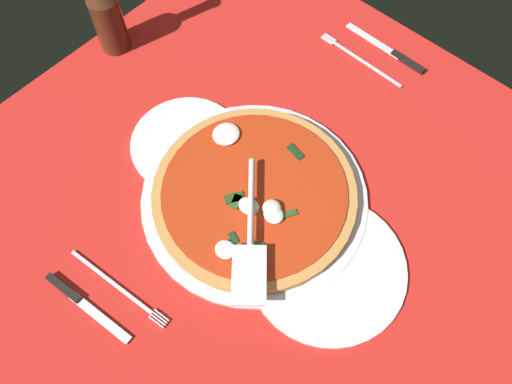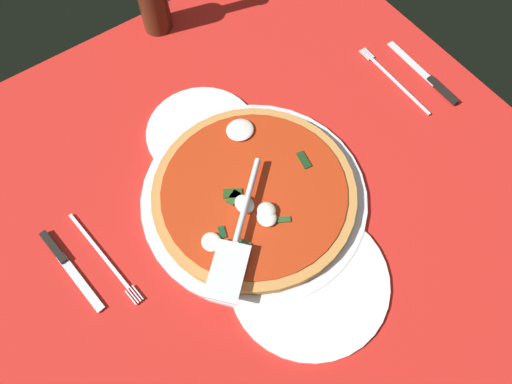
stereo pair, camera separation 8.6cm
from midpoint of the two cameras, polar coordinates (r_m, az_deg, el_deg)
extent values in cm
cube|color=red|center=(88.23, 3.12, -1.87)|extent=(102.79, 102.79, 0.80)
cube|color=silver|center=(109.15, -20.57, 11.27)|extent=(9.34, 9.34, 0.10)
cube|color=silver|center=(112.00, -12.02, 16.05)|extent=(9.34, 9.34, 0.10)
cube|color=silver|center=(117.78, -3.75, 20.17)|extent=(9.34, 9.34, 0.10)
cube|color=silver|center=(102.69, -22.89, 5.46)|extent=(9.34, 9.34, 0.10)
cube|color=silver|center=(104.05, -13.91, 10.76)|extent=(9.34, 9.34, 0.10)
cube|color=silver|center=(108.65, -5.14, 15.51)|extent=(9.34, 9.34, 0.10)
cube|color=silver|center=(116.12, 3.04, 19.47)|extent=(9.34, 9.34, 0.10)
cube|color=silver|center=(97.25, -16.00, 4.64)|extent=(9.34, 9.34, 0.10)
cube|color=silver|center=(100.44, -6.70, 10.04)|extent=(9.34, 9.34, 0.10)
cube|color=silver|center=(106.85, 2.03, 14.72)|extent=(9.34, 9.34, 0.10)
cube|color=silver|center=(115.95, 9.87, 18.51)|extent=(9.34, 9.34, 0.10)
cube|color=silver|center=(91.86, -18.33, -2.30)|extent=(9.34, 9.34, 0.10)
cube|color=silver|center=(93.38, -8.44, 3.66)|extent=(9.34, 9.34, 0.10)
cube|color=silver|center=(98.48, 0.89, 9.12)|extent=(9.34, 9.34, 0.10)
cube|color=silver|center=(106.67, 9.27, 13.69)|extent=(9.34, 9.34, 0.10)
cube|color=silver|center=(117.28, 16.55, 17.31)|extent=(9.34, 9.34, 0.10)
cube|color=silver|center=(88.14, -20.94, -9.95)|extent=(9.34, 9.34, 0.10)
cube|color=silver|center=(87.75, -10.42, -3.65)|extent=(9.34, 9.34, 0.10)
cube|color=silver|center=(91.27, -0.40, 2.55)|extent=(9.34, 9.34, 0.10)
cube|color=silver|center=(98.28, 8.60, 8.01)|extent=(9.34, 9.34, 0.10)
cube|color=silver|center=(108.11, 16.36, 12.47)|extent=(9.34, 9.34, 0.10)
cube|color=silver|center=(86.30, -23.85, -18.08)|extent=(9.34, 9.34, 0.10)
cube|color=silver|center=(83.85, -12.66, -11.80)|extent=(9.34, 9.34, 0.10)
cube|color=silver|center=(85.51, -1.88, -5.03)|extent=(9.34, 9.34, 0.10)
cube|color=silver|center=(91.06, 7.83, 1.35)|extent=(9.34, 9.34, 0.10)
cube|color=silver|center=(99.85, 16.15, 6.78)|extent=(9.34, 9.34, 0.10)
cube|color=silver|center=(111.11, 23.10, 11.13)|extent=(9.34, 9.34, 0.10)
cube|color=silver|center=(81.49, -3.58, -13.52)|extent=(9.34, 9.34, 0.10)
cube|color=silver|center=(85.27, 6.94, -6.33)|extent=(9.34, 9.34, 0.10)
cube|color=silver|center=(92.74, 15.92, 0.15)|extent=(9.34, 9.34, 0.10)
cube|color=silver|center=(103.09, 23.32, 5.50)|extent=(9.34, 9.34, 0.10)
cube|color=silver|center=(81.25, 5.92, -14.94)|extent=(9.34, 9.34, 0.10)
cube|color=silver|center=(87.07, 15.65, -7.46)|extent=(9.34, 9.34, 0.10)
cube|color=silver|center=(96.23, 23.57, -0.99)|extent=(9.34, 9.34, 0.10)
cube|color=silver|center=(83.14, 15.33, -15.96)|extent=(9.34, 9.34, 0.10)
cube|color=silver|center=(90.78, 23.86, -8.37)|extent=(9.34, 9.34, 0.10)
cube|color=silver|center=(87.01, 24.19, -16.54)|extent=(9.34, 9.34, 0.10)
cylinder|color=silver|center=(87.87, 2.80, -0.74)|extent=(39.03, 39.03, 1.14)
cylinder|color=white|center=(94.85, -3.51, 6.51)|extent=(20.42, 20.42, 1.00)
cylinder|color=white|center=(83.11, 8.98, -10.08)|extent=(25.64, 25.64, 1.00)
cylinder|color=#C98743|center=(86.63, 2.84, -0.32)|extent=(34.95, 34.95, 1.66)
cylinder|color=#B62F10|center=(85.76, 2.87, -0.02)|extent=(31.67, 31.67, 0.30)
ellipsoid|color=white|center=(83.63, 1.54, -1.52)|extent=(3.70, 3.00, 1.35)
ellipsoid|color=silver|center=(83.21, 4.16, -2.38)|extent=(3.17, 3.11, 1.36)
ellipsoid|color=white|center=(91.25, 0.91, 6.75)|extent=(4.75, 5.03, 0.89)
ellipsoid|color=white|center=(81.06, -1.99, -5.92)|extent=(3.41, 3.18, 0.97)
ellipsoid|color=white|center=(82.83, 4.20, -3.16)|extent=(3.45, 3.20, 1.11)
cube|color=#123E1F|center=(82.01, -0.82, -4.84)|extent=(2.28, 1.64, 0.30)
cube|color=#225227|center=(81.25, 1.42, -6.18)|extent=(3.12, 2.70, 0.30)
cube|color=#264E22|center=(83.36, 6.03, -3.39)|extent=(2.09, 2.55, 0.30)
cube|color=#1F4416|center=(84.99, 0.25, -0.44)|extent=(3.20, 3.62, 0.30)
cube|color=#16381A|center=(89.09, 8.15, 3.33)|extent=(3.65, 1.93, 0.30)
cube|color=#284F21|center=(84.64, 0.37, -0.91)|extent=(2.33, 3.01, 0.30)
cube|color=silver|center=(78.27, -0.04, -9.15)|extent=(10.32, 10.71, 0.30)
cylinder|color=silver|center=(82.67, 1.93, -1.04)|extent=(10.93, 12.27, 1.00)
cube|color=white|center=(86.61, -15.88, -7.75)|extent=(18.28, 13.26, 0.60)
cube|color=silver|center=(86.30, -14.56, -6.63)|extent=(17.15, 2.44, 0.25)
cube|color=silver|center=(82.51, -10.94, -11.90)|extent=(3.01, 0.54, 0.25)
cube|color=silver|center=(82.53, -10.69, -11.71)|extent=(3.01, 0.54, 0.25)
cube|color=silver|center=(82.55, -10.44, -11.53)|extent=(3.01, 0.54, 0.25)
cube|color=silver|center=(82.57, -10.20, -11.34)|extent=(3.01, 0.54, 0.25)
cube|color=black|center=(88.31, -19.20, -6.14)|extent=(7.02, 1.94, 0.80)
cube|color=silver|center=(85.16, -16.39, -9.96)|extent=(12.20, 2.69, 0.25)
cube|color=white|center=(108.06, 19.17, 11.56)|extent=(16.43, 13.35, 0.60)
cube|color=silver|center=(105.98, 18.12, 11.08)|extent=(16.76, 0.90, 0.25)
cube|color=silver|center=(109.95, 14.87, 14.70)|extent=(3.00, 0.27, 0.25)
cube|color=silver|center=(109.70, 14.70, 14.61)|extent=(3.00, 0.27, 0.25)
cube|color=silver|center=(109.44, 14.52, 14.53)|extent=(3.00, 0.27, 0.25)
cube|color=silver|center=(109.19, 14.35, 14.44)|extent=(3.00, 0.27, 0.25)
cube|color=black|center=(107.73, 22.42, 10.32)|extent=(7.62, 1.34, 0.80)
cube|color=silver|center=(110.50, 19.32, 13.29)|extent=(13.32, 1.64, 0.25)
cylinder|color=#432314|center=(109.43, -9.06, 19.85)|extent=(5.97, 5.97, 12.09)
camera|label=1|loc=(0.04, -87.12, 5.47)|focal=35.67mm
camera|label=2|loc=(0.04, 92.88, -5.47)|focal=35.67mm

